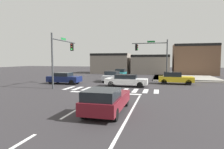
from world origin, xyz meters
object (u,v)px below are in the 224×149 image
Objects in this scene: car_silver at (112,76)px; traffic_signal_northeast at (154,53)px; car_white at (126,80)px; car_teal at (120,73)px; car_maroon at (106,100)px; car_navy at (64,78)px; car_yellow at (175,78)px; traffic_signal_southwest at (62,52)px.

traffic_signal_northeast is at bearing 113.31° from car_silver.
car_teal reaches higher than car_white.
traffic_signal_northeast is at bearing 53.67° from car_teal.
traffic_signal_northeast is 1.28× the size of car_maroon.
car_navy is at bearing -52.15° from car_silver.
car_silver is 6.69m from car_navy.
traffic_signal_northeast is 6.93m from car_silver.
traffic_signal_northeast is 5.43m from car_yellow.
car_navy is (-0.84, 1.95, -3.26)m from traffic_signal_southwest.
traffic_signal_southwest is at bearing 40.16° from traffic_signal_northeast.
traffic_signal_southwest is 1.26× the size of car_maroon.
car_silver reaches higher than car_teal.
car_yellow is at bearing -146.49° from car_white.
car_silver is 1.08× the size of car_teal.
traffic_signal_northeast is 8.05m from car_teal.
car_white is 1.16× the size of car_teal.
car_navy is at bearing 30.93° from traffic_signal_northeast.
traffic_signal_southwest is 0.98× the size of traffic_signal_northeast.
traffic_signal_southwest is 3.89m from car_navy.
car_maroon is (3.55, -15.46, -0.01)m from car_silver.
traffic_signal_northeast is at bearing 130.39° from car_yellow.
car_silver is at bearing -36.28° from traffic_signal_southwest.
car_silver is 5.34m from car_white.
traffic_signal_northeast reaches higher than car_silver.
car_silver is at bearing 2.61° from car_teal.
traffic_signal_northeast is (10.02, 8.46, 0.11)m from traffic_signal_southwest.
car_yellow reaches higher than car_teal.
traffic_signal_southwest is 14.19m from car_yellow.
traffic_signal_northeast is 18.29m from car_maroon.
car_teal is (-3.11, 11.28, 0.00)m from car_white.
car_yellow reaches higher than car_white.
car_navy is at bearing -24.66° from car_teal.
traffic_signal_northeast is 1.44× the size of car_navy.
car_white is at bearing 176.91° from car_navy.
traffic_signal_southwest is 1.42× the size of car_teal.
car_navy is 8.10m from car_white.
car_maroon is at bearing 12.92° from car_silver.
traffic_signal_northeast is 1.24× the size of car_white.
traffic_signal_southwest is at bearing 113.32° from car_navy.
traffic_signal_northeast reaches higher than car_navy.
car_teal is (-3.86, 22.20, -0.03)m from car_maroon.
car_maroon reaches higher than car_teal.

